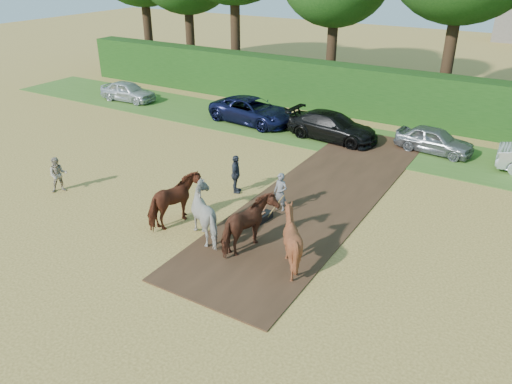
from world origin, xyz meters
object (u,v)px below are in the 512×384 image
(plough_team, at_px, (231,219))
(parked_cars, at_px, (370,131))
(spectator_far, at_px, (236,174))
(spectator_near, at_px, (58,175))

(plough_team, distance_m, parked_cars, 12.14)
(spectator_far, bearing_deg, spectator_near, 97.64)
(spectator_near, distance_m, plough_team, 8.55)
(spectator_near, distance_m, parked_cars, 15.50)
(spectator_near, distance_m, spectator_far, 7.49)
(spectator_far, height_order, plough_team, plough_team)
(plough_team, xyz_separation_m, parked_cars, (0.69, 12.12, -0.24))
(spectator_far, relative_size, parked_cars, 0.05)
(spectator_far, distance_m, parked_cars, 9.08)
(parked_cars, bearing_deg, spectator_near, -126.54)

